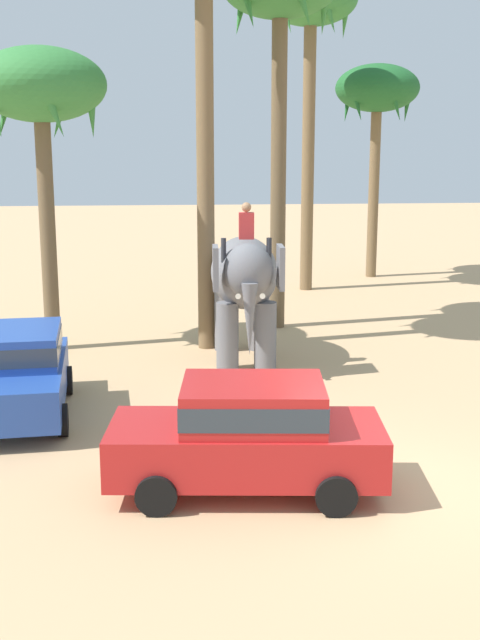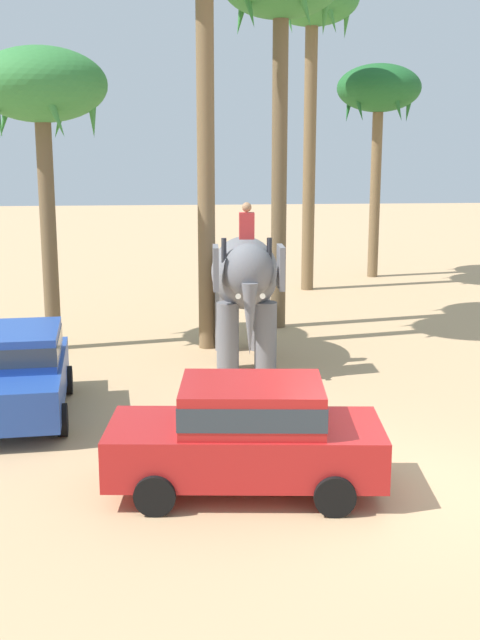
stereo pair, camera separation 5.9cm
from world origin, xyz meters
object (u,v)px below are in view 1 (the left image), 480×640
(palm_tree_behind_elephant, at_px, (280,0))
(car_parked_far_side, at_px, (19,369))
(car_sedan_foreground, at_px, (249,432))
(elephant_with_mahout, at_px, (245,281))
(palm_tree_near_hut, at_px, (311,13))
(palm_tree_far_back, at_px, (377,94))
(palm_tree_leaning_seaward, at_px, (41,93))

(palm_tree_behind_elephant, bearing_deg, car_parked_far_side, -129.84)
(car_sedan_foreground, xyz_separation_m, elephant_with_mahout, (0.70, 7.39, 1.06))
(car_sedan_foreground, distance_m, palm_tree_near_hut, 19.57)
(car_sedan_foreground, height_order, palm_tree_far_back, palm_tree_far_back)
(elephant_with_mahout, xyz_separation_m, palm_tree_behind_elephant, (1.32, 3.73, 6.94))
(palm_tree_near_hut, bearing_deg, car_parked_far_side, -121.01)
(palm_tree_near_hut, height_order, palm_tree_leaning_seaward, palm_tree_near_hut)
(car_sedan_foreground, distance_m, elephant_with_mahout, 7.50)
(palm_tree_behind_elephant, bearing_deg, car_sedan_foreground, -100.29)
(car_sedan_foreground, height_order, palm_tree_behind_elephant, palm_tree_behind_elephant)
(car_sedan_foreground, bearing_deg, palm_tree_behind_elephant, 79.71)
(palm_tree_behind_elephant, relative_size, palm_tree_leaning_seaward, 1.37)
(car_sedan_foreground, xyz_separation_m, palm_tree_leaning_seaward, (-4.09, 9.15, 5.45))
(car_parked_far_side, xyz_separation_m, palm_tree_behind_elephant, (6.05, 7.25, 8.00))
(elephant_with_mahout, bearing_deg, palm_tree_near_hut, 71.59)
(palm_tree_far_back, bearing_deg, car_parked_far_side, -124.87)
(car_sedan_foreground, xyz_separation_m, palm_tree_behind_elephant, (2.02, 11.13, 8.00))
(palm_tree_behind_elephant, relative_size, palm_tree_far_back, 1.25)
(car_parked_far_side, bearing_deg, car_sedan_foreground, -43.93)
(car_sedan_foreground, distance_m, car_parked_far_side, 5.59)
(palm_tree_behind_elephant, distance_m, palm_tree_near_hut, 6.33)
(car_parked_far_side, bearing_deg, palm_tree_far_back, 55.13)
(car_parked_far_side, bearing_deg, palm_tree_leaning_seaward, 90.66)
(car_sedan_foreground, distance_m, palm_tree_behind_elephant, 13.85)
(elephant_with_mahout, bearing_deg, car_sedan_foreground, -95.40)
(car_sedan_foreground, xyz_separation_m, palm_tree_far_back, (7.05, 19.78, 6.11))
(elephant_with_mahout, bearing_deg, palm_tree_leaning_seaward, 159.85)
(car_sedan_foreground, bearing_deg, palm_tree_near_hut, 77.05)
(palm_tree_leaning_seaward, bearing_deg, palm_tree_far_back, 43.66)
(palm_tree_near_hut, bearing_deg, palm_tree_behind_elephant, -107.73)
(car_sedan_foreground, bearing_deg, palm_tree_leaning_seaward, 114.08)
(palm_tree_leaning_seaward, bearing_deg, palm_tree_behind_elephant, 17.95)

